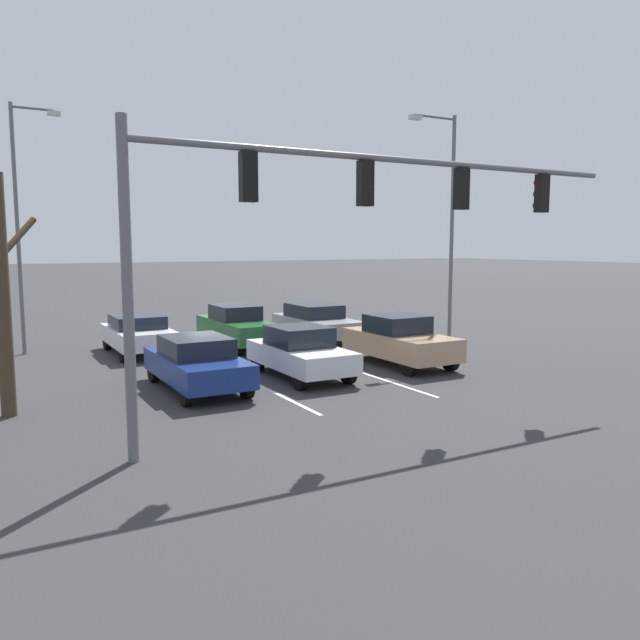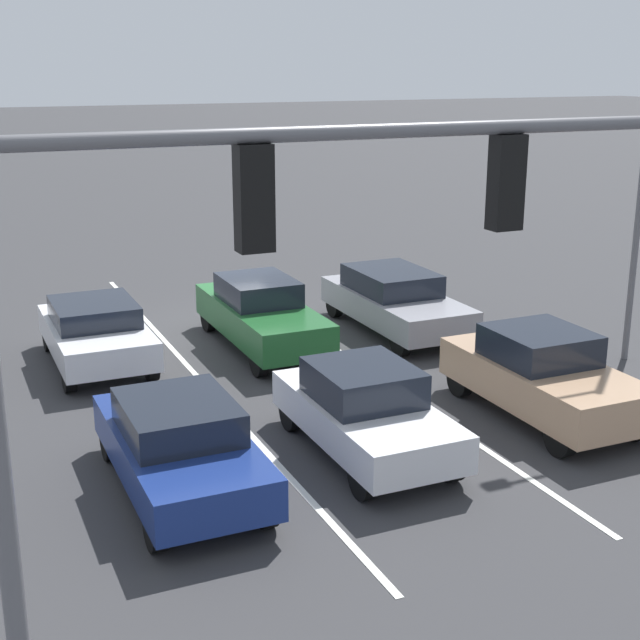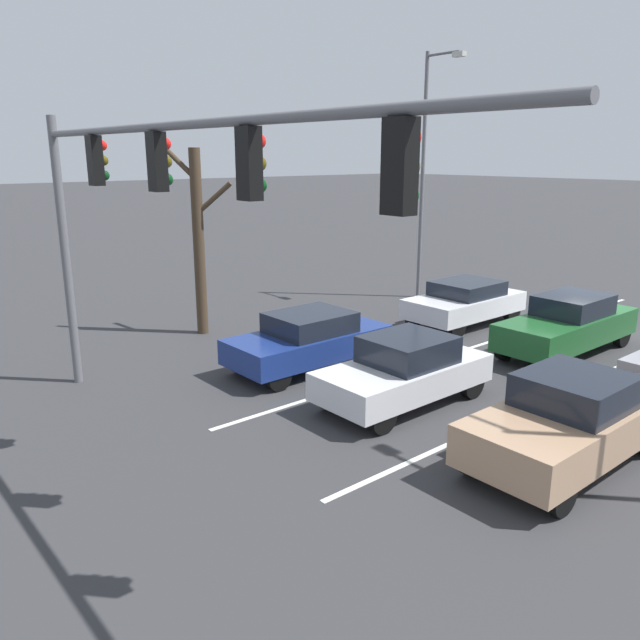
# 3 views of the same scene
# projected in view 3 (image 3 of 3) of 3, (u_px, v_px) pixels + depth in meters

# --- Properties ---
(ground_plane) EXTENTS (240.00, 240.00, 0.00)m
(ground_plane) POSITION_uv_depth(u_px,v_px,m) (589.00, 339.00, 18.65)
(ground_plane) COLOR #333335
(lane_stripe_left_divider) EXTENTS (0.12, 17.99, 0.01)m
(lane_stripe_left_divider) POSITION_uv_depth(u_px,v_px,m) (597.00, 376.00, 15.50)
(lane_stripe_left_divider) COLOR silver
(lane_stripe_left_divider) RESTS_ON ground_plane
(lane_stripe_center_divider) EXTENTS (0.12, 17.99, 0.01)m
(lane_stripe_center_divider) POSITION_uv_depth(u_px,v_px,m) (481.00, 345.00, 18.07)
(lane_stripe_center_divider) COLOR silver
(lane_stripe_center_divider) RESTS_ON ground_plane
(car_tan_leftlane_front) EXTENTS (1.88, 4.26, 1.64)m
(car_tan_leftlane_front) POSITION_uv_depth(u_px,v_px,m) (568.00, 421.00, 10.95)
(car_tan_leftlane_front) COLOR tan
(car_tan_leftlane_front) RESTS_ON ground_plane
(car_navy_rightlane_front) EXTENTS (1.85, 4.29, 1.46)m
(car_navy_rightlane_front) POSITION_uv_depth(u_px,v_px,m) (309.00, 339.00, 15.98)
(car_navy_rightlane_front) COLOR navy
(car_navy_rightlane_front) RESTS_ON ground_plane
(car_silver_midlane_front) EXTENTS (1.80, 4.06, 1.53)m
(car_silver_midlane_front) POSITION_uv_depth(u_px,v_px,m) (405.00, 370.00, 13.65)
(car_silver_midlane_front) COLOR silver
(car_silver_midlane_front) RESTS_ON ground_plane
(car_darkgreen_midlane_second) EXTENTS (1.73, 4.79, 1.62)m
(car_darkgreen_midlane_second) POSITION_uv_depth(u_px,v_px,m) (568.00, 324.00, 17.18)
(car_darkgreen_midlane_second) COLOR #1E5928
(car_darkgreen_midlane_second) RESTS_ON ground_plane
(car_white_rightlane_second) EXTENTS (1.94, 4.09, 1.41)m
(car_white_rightlane_second) POSITION_uv_depth(u_px,v_px,m) (465.00, 301.00, 20.12)
(car_white_rightlane_second) COLOR silver
(car_white_rightlane_second) RESTS_ON ground_plane
(traffic_signal_gantry) EXTENTS (12.37, 0.37, 6.18)m
(traffic_signal_gantry) POSITION_uv_depth(u_px,v_px,m) (145.00, 190.00, 10.67)
(traffic_signal_gantry) COLOR slate
(traffic_signal_gantry) RESTS_ON ground_plane
(street_lamp_right_shoulder) EXTENTS (1.67, 0.24, 8.86)m
(street_lamp_right_shoulder) POSITION_uv_depth(u_px,v_px,m) (426.00, 164.00, 22.80)
(street_lamp_right_shoulder) COLOR slate
(street_lamp_right_shoulder) RESTS_ON ground_plane
(bare_tree_near) EXTENTS (1.78, 1.42, 5.62)m
(bare_tree_near) POSITION_uv_depth(u_px,v_px,m) (198.00, 237.00, 18.57)
(bare_tree_near) COLOR #423323
(bare_tree_near) RESTS_ON ground_plane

